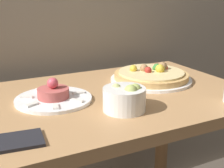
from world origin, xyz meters
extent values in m
cube|color=#AD7F51|center=(0.00, 0.31, 0.71)|extent=(1.08, 0.62, 0.03)
cylinder|color=#AD7F51|center=(0.48, 0.56, 0.34)|extent=(0.06, 0.06, 0.69)
cylinder|color=white|center=(0.28, 0.38, 0.73)|extent=(0.30, 0.30, 0.01)
cylinder|color=tan|center=(0.28, 0.38, 0.74)|extent=(0.28, 0.28, 0.02)
cylinder|color=beige|center=(0.28, 0.38, 0.76)|extent=(0.24, 0.24, 0.01)
sphere|color=#387F33|center=(0.31, 0.39, 0.77)|extent=(0.03, 0.03, 0.03)
sphere|color=#B22D23|center=(0.35, 0.38, 0.77)|extent=(0.02, 0.02, 0.02)
sphere|color=#B22D23|center=(0.26, 0.37, 0.77)|extent=(0.03, 0.03, 0.03)
sphere|color=#387F33|center=(0.31, 0.39, 0.77)|extent=(0.02, 0.02, 0.02)
sphere|color=gold|center=(0.23, 0.41, 0.77)|extent=(0.03, 0.03, 0.03)
sphere|color=#997047|center=(0.34, 0.39, 0.77)|extent=(0.04, 0.04, 0.04)
sphere|color=#997047|center=(0.26, 0.40, 0.77)|extent=(0.03, 0.03, 0.03)
sphere|color=gold|center=(0.31, 0.36, 0.77)|extent=(0.03, 0.03, 0.03)
cylinder|color=white|center=(-0.11, 0.33, 0.73)|extent=(0.24, 0.24, 0.01)
cylinder|color=#B2514C|center=(-0.11, 0.33, 0.75)|extent=(0.10, 0.10, 0.03)
sphere|color=#DB4C5B|center=(-0.11, 0.33, 0.78)|extent=(0.03, 0.03, 0.03)
cube|color=white|center=(-0.02, 0.33, 0.74)|extent=(0.04, 0.02, 0.01)
cube|color=white|center=(-0.06, 0.40, 0.74)|extent=(0.04, 0.04, 0.01)
cube|color=white|center=(-0.13, 0.42, 0.74)|extent=(0.02, 0.04, 0.01)
cube|color=white|center=(-0.18, 0.37, 0.74)|extent=(0.04, 0.03, 0.01)
cube|color=white|center=(-0.18, 0.30, 0.74)|extent=(0.04, 0.03, 0.01)
cube|color=white|center=(-0.13, 0.25, 0.74)|extent=(0.02, 0.04, 0.01)
cube|color=white|center=(-0.06, 0.27, 0.74)|extent=(0.04, 0.04, 0.01)
cylinder|color=white|center=(0.05, 0.17, 0.76)|extent=(0.12, 0.12, 0.07)
sphere|color=#A3B25B|center=(0.06, 0.15, 0.79)|extent=(0.04, 0.04, 0.04)
sphere|color=#B7BC70|center=(0.04, 0.19, 0.78)|extent=(0.03, 0.03, 0.03)
sphere|color=#A3B25B|center=(0.08, 0.15, 0.79)|extent=(0.03, 0.03, 0.03)
cube|color=black|center=(-0.28, 0.11, 0.73)|extent=(0.15, 0.10, 0.01)
camera|label=1|loc=(-0.36, -0.56, 1.06)|focal=50.00mm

